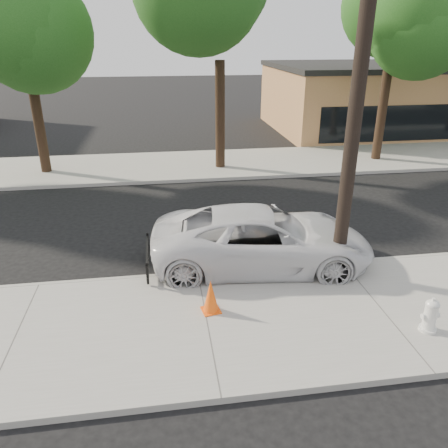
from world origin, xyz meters
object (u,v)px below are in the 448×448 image
at_px(traffic_cone, 211,296).
at_px(utility_pole, 357,94).
at_px(fire_hydrant, 430,316).
at_px(police_cruiser, 262,238).

bearing_deg(traffic_cone, utility_pole, 19.03).
relative_size(utility_pole, fire_hydrant, 12.13).
xyz_separation_m(fire_hydrant, traffic_cone, (-4.45, 1.38, 0.02)).
relative_size(police_cruiser, fire_hydrant, 7.98).
bearing_deg(fire_hydrant, utility_pole, 110.09).
height_order(police_cruiser, fire_hydrant, police_cruiser).
height_order(fire_hydrant, traffic_cone, traffic_cone).
bearing_deg(traffic_cone, fire_hydrant, -17.27).
height_order(utility_pole, fire_hydrant, utility_pole).
xyz_separation_m(police_cruiser, traffic_cone, (-1.67, -2.18, -0.29)).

